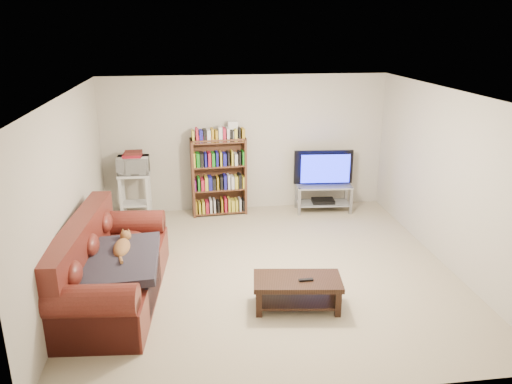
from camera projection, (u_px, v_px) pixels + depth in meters
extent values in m
plane|color=tan|center=(267.00, 269.00, 6.88)|extent=(5.00, 5.00, 0.00)
plane|color=white|center=(268.00, 94.00, 6.11)|extent=(5.00, 5.00, 0.00)
plane|color=beige|center=(246.00, 144.00, 8.84)|extent=(5.00, 0.00, 5.00)
plane|color=beige|center=(314.00, 279.00, 4.14)|extent=(5.00, 0.00, 5.00)
plane|color=beige|center=(69.00, 195.00, 6.18)|extent=(0.00, 5.00, 5.00)
plane|color=beige|center=(448.00, 179.00, 6.81)|extent=(0.00, 5.00, 5.00)
cube|color=#5D1F17|center=(116.00, 281.00, 6.11)|extent=(1.20, 2.42, 0.45)
cube|color=#5D1F17|center=(82.00, 260.00, 6.00)|extent=(0.45, 2.36, 0.98)
cube|color=#5D1F17|center=(93.00, 326.00, 5.10)|extent=(0.98, 0.32, 0.57)
cube|color=#5D1F17|center=(131.00, 241.00, 7.09)|extent=(0.98, 0.32, 0.57)
cube|color=#2A262F|center=(119.00, 260.00, 5.85)|extent=(0.91, 1.18, 0.19)
cube|color=black|center=(297.00, 281.00, 5.86)|extent=(1.09, 0.64, 0.06)
cube|color=black|center=(297.00, 299.00, 5.94)|extent=(0.98, 0.58, 0.03)
cube|color=black|center=(259.00, 304.00, 5.73)|extent=(0.08, 0.08, 0.31)
cube|color=black|center=(338.00, 304.00, 5.73)|extent=(0.08, 0.08, 0.31)
cube|color=black|center=(259.00, 287.00, 6.10)|extent=(0.08, 0.08, 0.31)
cube|color=black|center=(333.00, 287.00, 6.11)|extent=(0.08, 0.08, 0.31)
cube|color=black|center=(306.00, 280.00, 5.80)|extent=(0.17, 0.05, 0.02)
cube|color=#999EA3|center=(324.00, 186.00, 8.90)|extent=(1.01, 0.51, 0.03)
cube|color=#999EA3|center=(323.00, 203.00, 9.00)|extent=(0.96, 0.49, 0.02)
cube|color=gray|center=(299.00, 202.00, 8.76)|extent=(0.05, 0.05, 0.49)
cube|color=gray|center=(351.00, 201.00, 8.82)|extent=(0.05, 0.05, 0.49)
cube|color=gray|center=(296.00, 195.00, 9.13)|extent=(0.05, 0.05, 0.49)
cube|color=gray|center=(346.00, 194.00, 9.18)|extent=(0.05, 0.05, 0.49)
imported|color=black|center=(324.00, 169.00, 8.80)|extent=(1.06, 0.21, 0.61)
cube|color=black|center=(323.00, 201.00, 8.99)|extent=(0.41, 0.30, 0.06)
cube|color=#542F1D|center=(193.00, 178.00, 8.62)|extent=(0.06, 0.30, 1.37)
cube|color=#542F1D|center=(245.00, 175.00, 8.79)|extent=(0.06, 0.30, 1.37)
cube|color=#542F1D|center=(218.00, 139.00, 8.49)|extent=(0.97, 0.36, 0.03)
cube|color=maroon|center=(205.00, 137.00, 8.43)|extent=(0.29, 0.23, 0.07)
cube|color=silver|center=(134.00, 174.00, 8.37)|extent=(0.53, 0.39, 0.04)
cube|color=silver|center=(136.00, 203.00, 8.54)|extent=(0.48, 0.35, 0.03)
cube|color=silver|center=(121.00, 201.00, 8.34)|extent=(0.05, 0.05, 0.80)
cube|color=silver|center=(148.00, 200.00, 8.39)|extent=(0.05, 0.05, 0.80)
cube|color=silver|center=(124.00, 196.00, 8.62)|extent=(0.05, 0.05, 0.80)
cube|color=silver|center=(150.00, 195.00, 8.67)|extent=(0.05, 0.05, 0.80)
imported|color=silver|center=(133.00, 165.00, 8.32)|extent=(0.52, 0.36, 0.29)
cube|color=maroon|center=(132.00, 155.00, 8.27)|extent=(0.31, 0.27, 0.05)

